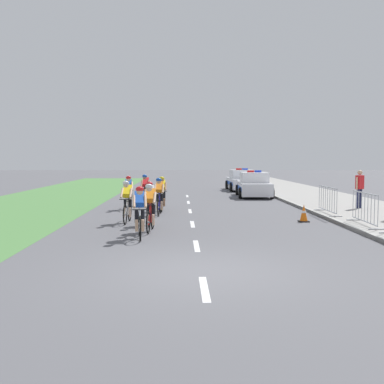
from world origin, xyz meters
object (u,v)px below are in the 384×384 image
(cyclist_lead, at_px, (140,211))
(cyclist_fifth, at_px, (159,196))
(cyclist_seventh, at_px, (146,189))
(traffic_cone_near, at_px, (304,213))
(cyclist_second, at_px, (150,207))
(police_car_second, at_px, (242,181))
(cyclist_fourth, at_px, (127,201))
(cyclist_sixth, at_px, (162,193))
(crowd_barrier_rear, at_px, (328,200))
(crowd_barrier_middle, at_px, (365,209))
(cyclist_eighth, at_px, (129,192))
(cyclist_third, at_px, (150,202))
(police_car_nearest, at_px, (254,185))
(spectator_closest, at_px, (360,186))

(cyclist_lead, bearing_deg, cyclist_fifth, 86.69)
(cyclist_seventh, height_order, traffic_cone_near, cyclist_seventh)
(cyclist_second, xyz_separation_m, police_car_second, (5.38, 18.63, -0.11))
(cyclist_seventh, xyz_separation_m, police_car_second, (6.15, 10.44, -0.11))
(cyclist_fourth, bearing_deg, cyclist_sixth, 73.60)
(cyclist_sixth, height_order, crowd_barrier_rear, cyclist_sixth)
(cyclist_second, relative_size, police_car_second, 0.39)
(cyclist_fifth, height_order, police_car_second, police_car_second)
(cyclist_lead, height_order, cyclist_fourth, same)
(cyclist_lead, bearing_deg, crowd_barrier_middle, 13.50)
(cyclist_sixth, bearing_deg, cyclist_fifth, -92.13)
(cyclist_eighth, xyz_separation_m, police_car_second, (6.78, 12.25, -0.11))
(crowd_barrier_middle, xyz_separation_m, crowd_barrier_rear, (-0.22, 3.15, 0.00))
(cyclist_lead, relative_size, cyclist_fourth, 1.00)
(cyclist_fourth, bearing_deg, crowd_barrier_middle, -10.45)
(cyclist_fourth, distance_m, police_car_second, 17.82)
(cyclist_third, height_order, police_car_nearest, police_car_nearest)
(spectator_closest, bearing_deg, crowd_barrier_middle, -109.71)
(cyclist_sixth, xyz_separation_m, crowd_barrier_rear, (6.67, -2.06, -0.14))
(cyclist_sixth, distance_m, cyclist_eighth, 1.69)
(cyclist_fourth, bearing_deg, spectator_closest, 19.78)
(cyclist_third, relative_size, cyclist_fourth, 1.00)
(cyclist_lead, distance_m, cyclist_fourth, 3.30)
(cyclist_sixth, height_order, traffic_cone_near, cyclist_sixth)
(cyclist_third, xyz_separation_m, police_car_second, (5.48, 17.20, -0.11))
(cyclist_lead, relative_size, cyclist_fifth, 1.00)
(cyclist_eighth, relative_size, spectator_closest, 1.03)
(cyclist_eighth, relative_size, police_car_nearest, 0.38)
(cyclist_third, height_order, crowd_barrier_middle, cyclist_third)
(cyclist_fifth, xyz_separation_m, traffic_cone_near, (5.35, -2.20, -0.48))
(cyclist_eighth, bearing_deg, cyclist_seventh, 70.75)
(cyclist_seventh, bearing_deg, cyclist_sixth, -69.77)
(cyclist_seventh, height_order, crowd_barrier_rear, cyclist_seventh)
(cyclist_fifth, bearing_deg, police_car_nearest, 58.85)
(police_car_nearest, bearing_deg, traffic_cone_near, -89.65)
(police_car_second, relative_size, traffic_cone_near, 6.91)
(police_car_nearest, distance_m, police_car_second, 5.61)
(cyclist_second, relative_size, cyclist_fifth, 1.00)
(crowd_barrier_middle, xyz_separation_m, spectator_closest, (1.79, 4.99, 0.44))
(cyclist_fourth, xyz_separation_m, cyclist_sixth, (1.10, 3.73, 0.00))
(cyclist_second, xyz_separation_m, cyclist_eighth, (-1.40, 6.39, 0.00))
(cyclist_lead, xyz_separation_m, cyclist_third, (0.12, 2.67, 0.00))
(cyclist_seventh, bearing_deg, cyclist_second, -84.64)
(cyclist_fourth, relative_size, cyclist_sixth, 1.00)
(cyclist_third, distance_m, police_car_second, 18.05)
(cyclist_lead, height_order, spectator_closest, spectator_closest)
(cyclist_lead, xyz_separation_m, traffic_cone_near, (5.67, 3.32, -0.48))
(spectator_closest, bearing_deg, police_car_nearest, 114.58)
(cyclist_third, bearing_deg, police_car_nearest, 64.69)
(cyclist_second, relative_size, police_car_nearest, 0.38)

